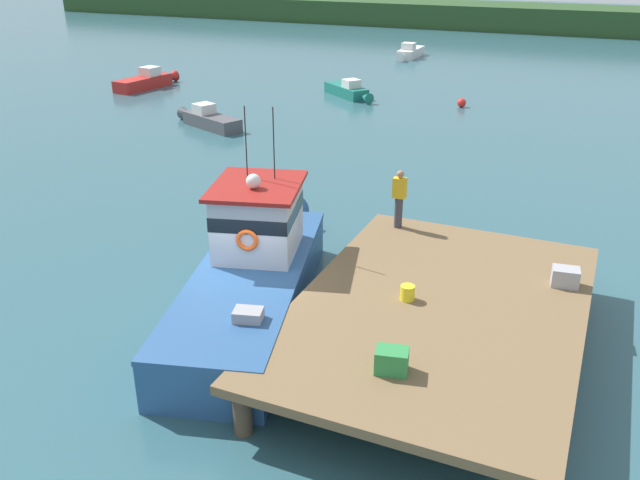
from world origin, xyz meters
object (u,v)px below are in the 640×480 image
object	(u,v)px
moored_boat_far_right	(147,81)
main_fishing_boat	(254,269)
moored_boat_near_channel	(208,119)
bait_bucket	(407,293)
crate_single_far	(392,361)
moored_boat_far_left	(410,52)
crate_stack_near_edge	(565,277)
deckhand_by_the_boat	(399,198)
moored_boat_outer_mooring	(349,91)
mooring_buoy_outer	(462,103)

from	to	relation	value
moored_boat_far_right	main_fishing_boat	bearing A→B (deg)	-47.70
moored_boat_near_channel	bait_bucket	bearing A→B (deg)	-45.48
crate_single_far	moored_boat_far_left	distance (m)	44.18
crate_stack_near_edge	moored_boat_far_right	xyz separation A→B (m)	(-26.57, 19.57, -0.99)
bait_bucket	deckhand_by_the_boat	bearing A→B (deg)	110.64
moored_boat_outer_mooring	moored_boat_far_left	size ratio (longest dim) A/B	0.83
main_fishing_boat	crate_single_far	bearing A→B (deg)	-33.55
deckhand_by_the_boat	moored_boat_far_left	distance (m)	37.33
moored_boat_outer_mooring	moored_boat_far_left	xyz separation A→B (m)	(-0.97, 15.40, 0.04)
moored_boat_far_right	moored_boat_outer_mooring	world-z (taller)	moored_boat_far_right
crate_stack_near_edge	moored_boat_near_channel	world-z (taller)	crate_stack_near_edge
main_fishing_boat	deckhand_by_the_boat	distance (m)	4.51
crate_stack_near_edge	main_fishing_boat	bearing A→B (deg)	-165.86
bait_bucket	moored_boat_far_right	bearing A→B (deg)	137.28
crate_single_far	moored_boat_far_right	bearing A→B (deg)	134.54
bait_bucket	moored_boat_far_left	bearing A→B (deg)	106.75
deckhand_by_the_boat	mooring_buoy_outer	world-z (taller)	deckhand_by_the_boat
moored_boat_outer_mooring	mooring_buoy_outer	bearing A→B (deg)	0.51
moored_boat_far_right	moored_boat_far_left	size ratio (longest dim) A/B	1.07
crate_stack_near_edge	bait_bucket	bearing A→B (deg)	-145.88
main_fishing_boat	moored_boat_far_left	xyz separation A→B (m)	(-7.90, 39.35, -0.60)
crate_single_far	crate_stack_near_edge	bearing A→B (deg)	61.91
moored_boat_near_channel	moored_boat_far_right	bearing A→B (deg)	142.57
deckhand_by_the_boat	moored_boat_near_channel	size ratio (longest dim) A/B	0.37
main_fishing_boat	mooring_buoy_outer	world-z (taller)	main_fishing_boat
moored_boat_outer_mooring	moored_boat_far_left	distance (m)	15.43
crate_single_far	moored_boat_near_channel	bearing A→B (deg)	130.78
bait_bucket	moored_boat_outer_mooring	xyz separation A→B (m)	(-10.96, 24.26, -1.00)
moored_boat_far_right	moored_boat_far_left	xyz separation A→B (m)	(11.54, 17.98, -0.02)
crate_stack_near_edge	moored_boat_outer_mooring	xyz separation A→B (m)	(-14.07, 22.15, -1.05)
crate_stack_near_edge	crate_single_far	distance (m)	5.46
crate_stack_near_edge	moored_boat_outer_mooring	size ratio (longest dim) A/B	0.16
bait_bucket	mooring_buoy_outer	distance (m)	24.72
deckhand_by_the_boat	moored_boat_near_channel	world-z (taller)	deckhand_by_the_boat
crate_single_far	bait_bucket	bearing A→B (deg)	101.05
moored_boat_far_right	moored_boat_near_channel	distance (m)	10.98
crate_stack_near_edge	moored_boat_far_left	xyz separation A→B (m)	(-15.04, 37.55, -1.01)
moored_boat_far_left	mooring_buoy_outer	world-z (taller)	moored_boat_far_left
bait_bucket	moored_boat_outer_mooring	distance (m)	26.64
main_fishing_boat	crate_stack_near_edge	distance (m)	7.37
moored_boat_near_channel	crate_stack_near_edge	bearing A→B (deg)	-35.84
moored_boat_far_right	crate_stack_near_edge	bearing A→B (deg)	-36.37
deckhand_by_the_boat	bait_bucket	bearing A→B (deg)	-69.36
crate_single_far	deckhand_by_the_boat	world-z (taller)	deckhand_by_the_boat
moored_boat_outer_mooring	moored_boat_near_channel	world-z (taller)	moored_boat_near_channel
crate_stack_near_edge	moored_boat_outer_mooring	bearing A→B (deg)	122.41
crate_stack_near_edge	mooring_buoy_outer	bearing A→B (deg)	108.38
main_fishing_boat	moored_boat_far_left	world-z (taller)	main_fishing_boat
moored_boat_far_right	bait_bucket	bearing A→B (deg)	-42.72
crate_single_far	mooring_buoy_outer	bearing A→B (deg)	100.09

